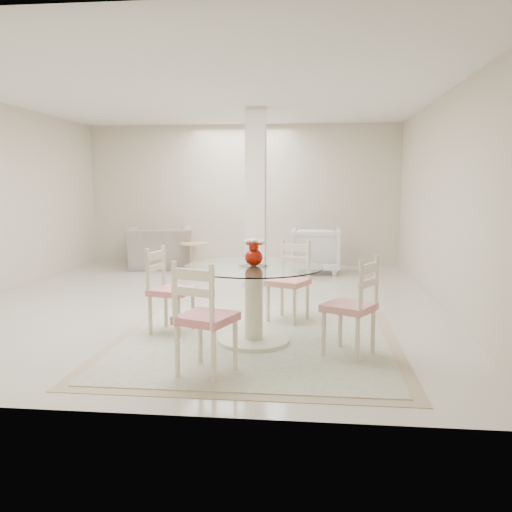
# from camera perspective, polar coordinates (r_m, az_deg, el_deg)

# --- Properties ---
(ground) EXTENTS (7.00, 7.00, 0.00)m
(ground) POSITION_cam_1_polar(r_m,az_deg,el_deg) (7.25, -5.08, -4.95)
(ground) COLOR beige
(ground) RESTS_ON ground
(room_shell) EXTENTS (6.02, 7.02, 2.71)m
(room_shell) POSITION_cam_1_polar(r_m,az_deg,el_deg) (7.08, -5.26, 9.87)
(room_shell) COLOR beige
(room_shell) RESTS_ON ground
(column) EXTENTS (0.30, 0.30, 2.70)m
(column) POSITION_cam_1_polar(r_m,az_deg,el_deg) (8.29, -0.02, 6.07)
(column) COLOR beige
(column) RESTS_ON ground
(area_rug) EXTENTS (2.86, 2.86, 0.02)m
(area_rug) POSITION_cam_1_polar(r_m,az_deg,el_deg) (5.43, -0.23, -9.13)
(area_rug) COLOR tan
(area_rug) RESTS_ON ground
(dining_table) EXTENTS (1.35, 1.35, 0.78)m
(dining_table) POSITION_cam_1_polar(r_m,az_deg,el_deg) (5.33, -0.23, -5.12)
(dining_table) COLOR beige
(dining_table) RESTS_ON ground
(red_vase) EXTENTS (0.20, 0.17, 0.27)m
(red_vase) POSITION_cam_1_polar(r_m,az_deg,el_deg) (5.25, -0.23, 0.31)
(red_vase) COLOR #AB1405
(red_vase) RESTS_ON dining_table
(dining_chair_east) EXTENTS (0.56, 0.56, 1.02)m
(dining_chair_east) POSITION_cam_1_polar(r_m,az_deg,el_deg) (4.97, 10.47, -4.54)
(dining_chair_east) COLOR beige
(dining_chair_east) RESTS_ON ground
(dining_chair_north) EXTENTS (0.54, 0.54, 1.02)m
(dining_chair_north) POSITION_cam_1_polar(r_m,az_deg,el_deg) (6.22, 3.68, -1.96)
(dining_chair_north) COLOR beige
(dining_chair_north) RESTS_ON ground
(dining_chair_west) EXTENTS (0.49, 0.49, 1.00)m
(dining_chair_west) POSITION_cam_1_polar(r_m,az_deg,el_deg) (5.78, -9.47, -2.88)
(dining_chair_west) COLOR beige
(dining_chair_west) RESTS_ON ground
(dining_chair_south) EXTENTS (0.55, 0.55, 1.06)m
(dining_chair_south) POSITION_cam_1_polar(r_m,az_deg,el_deg) (4.41, -5.75, -5.70)
(dining_chair_south) COLOR #F7EFCB
(dining_chair_south) RESTS_ON ground
(recliner_taupe) EXTENTS (1.40, 1.29, 0.77)m
(recliner_taupe) POSITION_cam_1_polar(r_m,az_deg,el_deg) (10.32, -10.11, 0.88)
(recliner_taupe) COLOR gray
(recliner_taupe) RESTS_ON ground
(armchair_white) EXTENTS (0.87, 0.90, 0.80)m
(armchair_white) POSITION_cam_1_polar(r_m,az_deg,el_deg) (9.72, 6.32, 0.62)
(armchair_white) COLOR white
(armchair_white) RESTS_ON ground
(side_table) EXTENTS (0.51, 0.51, 0.53)m
(side_table) POSITION_cam_1_polar(r_m,az_deg,el_deg) (9.72, -6.50, -0.29)
(side_table) COLOR tan
(side_table) RESTS_ON ground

